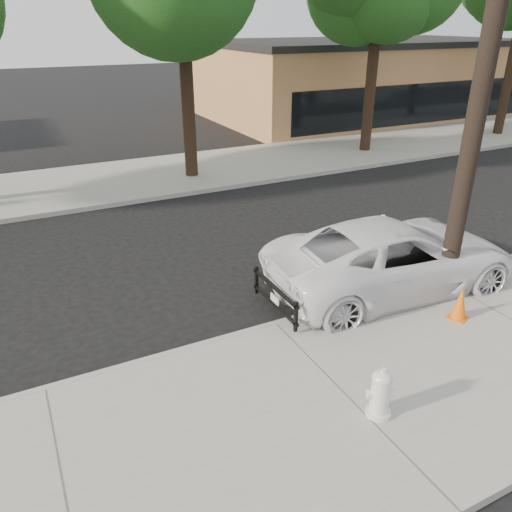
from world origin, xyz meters
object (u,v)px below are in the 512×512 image
object	(u,v)px
utility_pole	(488,55)
police_cruiser	(393,256)
fire_hydrant	(380,394)
traffic_cone	(460,304)

from	to	relation	value
utility_pole	police_cruiser	bearing A→B (deg)	125.30
fire_hydrant	traffic_cone	world-z (taller)	fire_hydrant
utility_pole	traffic_cone	bearing A→B (deg)	-119.68
police_cruiser	traffic_cone	xyz separation A→B (m)	(0.18, -1.70, -0.29)
utility_pole	fire_hydrant	distance (m)	5.82
fire_hydrant	traffic_cone	bearing A→B (deg)	46.96
utility_pole	police_cruiser	distance (m)	4.10
utility_pole	fire_hydrant	xyz separation A→B (m)	(-3.43, -2.13, -4.19)
utility_pole	traffic_cone	distance (m)	4.34
fire_hydrant	traffic_cone	size ratio (longest dim) A/B	1.17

